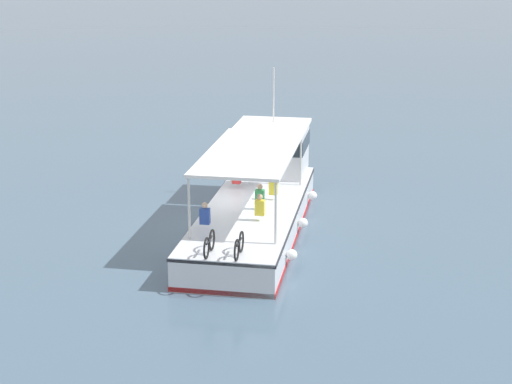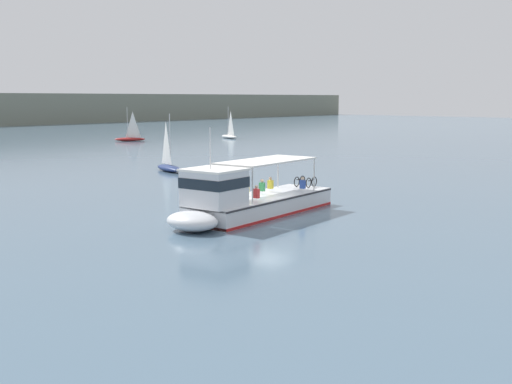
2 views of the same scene
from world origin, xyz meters
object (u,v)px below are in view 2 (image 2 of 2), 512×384
(motorboat_near_port, at_px, (134,131))
(sailboat_far_right, at_px, (169,166))
(ferry_main, at_px, (246,201))
(sailboat_horizon_west, at_px, (229,135))
(sailboat_far_left, at_px, (130,138))

(motorboat_near_port, relative_size, sailboat_far_right, 0.68)
(ferry_main, height_order, sailboat_horizon_west, sailboat_horizon_west)
(sailboat_far_left, height_order, sailboat_far_right, same)
(motorboat_near_port, bearing_deg, ferry_main, -125.16)
(sailboat_horizon_west, bearing_deg, motorboat_near_port, 92.75)
(motorboat_near_port, height_order, sailboat_far_left, sailboat_far_left)
(motorboat_near_port, distance_m, sailboat_far_left, 22.04)
(ferry_main, xyz_separation_m, sailboat_far_right, (13.23, 21.12, -0.48))
(ferry_main, xyz_separation_m, sailboat_far_left, (37.89, 57.57, -0.48))
(ferry_main, xyz_separation_m, motorboat_near_port, (52.31, 74.25, -0.47))
(motorboat_near_port, relative_size, sailboat_far_left, 0.68)
(ferry_main, bearing_deg, sailboat_far_right, 57.93)
(sailboat_horizon_west, distance_m, sailboat_far_right, 49.71)
(sailboat_far_left, bearing_deg, sailboat_horizon_west, -24.95)
(sailboat_far_right, bearing_deg, ferry_main, -122.07)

